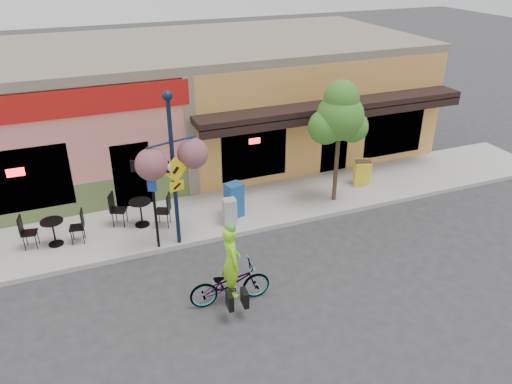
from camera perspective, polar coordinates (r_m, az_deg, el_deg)
ground at (r=14.74m, az=0.38°, el=-5.74°), size 90.00×90.00×0.00m
sidewalk at (r=16.31m, az=-2.28°, el=-2.00°), size 24.00×3.00×0.15m
curb at (r=15.13m, az=-0.41°, el=-4.46°), size 24.00×0.12×0.15m
building at (r=20.37m, az=-7.76°, el=10.39°), size 18.20×8.20×4.50m
bicycle at (r=12.26m, az=-3.00°, el=-10.42°), size 2.04×0.84×1.05m
cyclist_rider at (r=12.03m, az=-2.81°, el=-8.86°), size 0.49×0.70×1.85m
lamp_post at (r=13.58m, az=-9.40°, el=2.30°), size 1.52×0.92×4.46m
one_way_sign at (r=13.87m, az=-11.52°, el=-1.45°), size 1.03×0.63×2.68m
cafe_set_left at (r=15.21m, az=-22.17°, el=-3.96°), size 1.79×1.09×1.01m
cafe_set_right at (r=15.42m, az=-13.04°, el=-1.98°), size 1.99×1.54×1.07m
newspaper_box_blue at (r=15.55m, az=-2.52°, el=-0.90°), size 0.59×0.55×1.11m
newspaper_box_grey at (r=15.18m, az=-3.02°, el=-2.26°), size 0.42×0.38×0.83m
street_tree at (r=16.13m, az=9.36°, el=5.64°), size 1.72×1.72×4.10m
sandwich_board at (r=17.84m, az=12.13°, el=1.95°), size 0.65×0.57×0.91m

